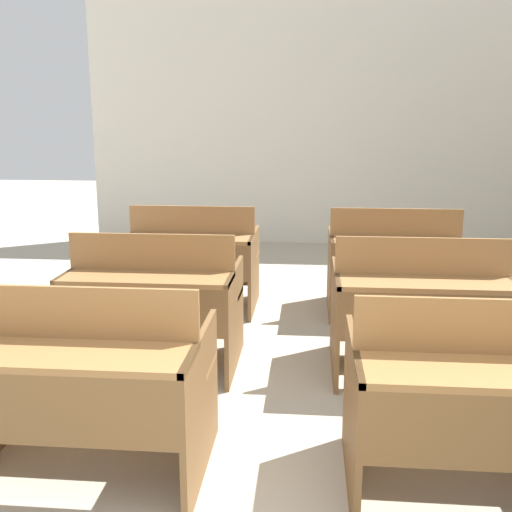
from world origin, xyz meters
name	(u,v)px	position (x,y,z in m)	size (l,w,h in m)	color
wall_back	(309,124)	(0.00, 6.81, 1.56)	(5.74, 0.06, 3.13)	white
bench_front_left	(84,381)	(-0.96, 1.27, 0.45)	(1.07, 0.80, 0.90)	brown
bench_front_right	(479,399)	(0.75, 1.24, 0.45)	(1.07, 0.80, 0.90)	brown
bench_second_left	(154,300)	(-0.97, 2.52, 0.45)	(1.07, 0.80, 0.90)	brown
bench_second_right	(419,306)	(0.73, 2.54, 0.45)	(1.07, 0.80, 0.90)	brown
bench_third_left	(193,257)	(-0.96, 3.81, 0.45)	(1.07, 0.80, 0.90)	brown
bench_third_right	(394,261)	(0.74, 3.81, 0.45)	(1.07, 0.80, 0.90)	brown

